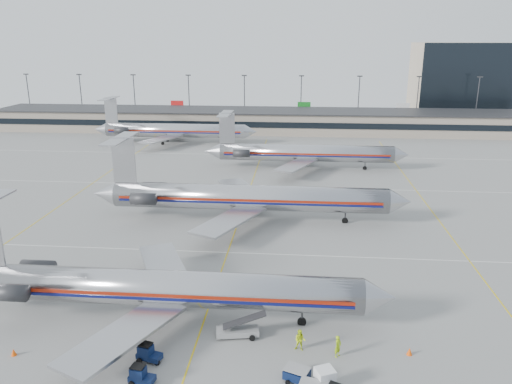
# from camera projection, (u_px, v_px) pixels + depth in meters

# --- Properties ---
(ground) EXTENTS (260.00, 260.00, 0.00)m
(ground) POSITION_uv_depth(u_px,v_px,m) (215.00, 290.00, 54.16)
(ground) COLOR gray
(ground) RESTS_ON ground
(apron_markings) EXTENTS (160.00, 0.15, 0.02)m
(apron_markings) POSITION_uv_depth(u_px,v_px,m) (228.00, 252.00, 63.68)
(apron_markings) COLOR silver
(apron_markings) RESTS_ON ground
(terminal) EXTENTS (162.00, 17.00, 6.25)m
(terminal) POSITION_uv_depth(u_px,v_px,m) (270.00, 121.00, 146.53)
(terminal) COLOR gray
(terminal) RESTS_ON ground
(light_mast_row) EXTENTS (163.60, 0.40, 15.28)m
(light_mast_row) POSITION_uv_depth(u_px,v_px,m) (273.00, 97.00, 158.29)
(light_mast_row) COLOR #38383D
(light_mast_row) RESTS_ON ground
(distant_building) EXTENTS (30.00, 20.00, 25.00)m
(distant_building) POSITION_uv_depth(u_px,v_px,m) (460.00, 81.00, 167.20)
(distant_building) COLOR tan
(distant_building) RESTS_ON ground
(jet_foreground) EXTENTS (43.88, 25.84, 11.49)m
(jet_foreground) POSITION_uv_depth(u_px,v_px,m) (156.00, 287.00, 47.77)
(jet_foreground) COLOR #BABABF
(jet_foreground) RESTS_ON ground
(jet_second_row) EXTENTS (47.51, 27.97, 12.44)m
(jet_second_row) POSITION_uv_depth(u_px,v_px,m) (243.00, 197.00, 74.13)
(jet_second_row) COLOR #BABABF
(jet_second_row) RESTS_ON ground
(jet_third_row) EXTENTS (42.43, 26.10, 11.60)m
(jet_third_row) POSITION_uv_depth(u_px,v_px,m) (302.00, 153.00, 104.14)
(jet_third_row) COLOR #BABABF
(jet_third_row) RESTS_ON ground
(jet_back_row) EXTENTS (42.93, 26.40, 11.74)m
(jet_back_row) POSITION_uv_depth(u_px,v_px,m) (172.00, 130.00, 129.60)
(jet_back_row) COLOR #BABABF
(jet_back_row) RESTS_ON ground
(tug_left) EXTENTS (2.17, 1.35, 1.65)m
(tug_left) POSITION_uv_depth(u_px,v_px,m) (140.00, 376.00, 39.23)
(tug_left) COLOR #0A173B
(tug_left) RESTS_ON ground
(tug_center) EXTENTS (2.28, 1.56, 1.69)m
(tug_center) POSITION_uv_depth(u_px,v_px,m) (148.00, 353.00, 42.00)
(tug_center) COLOR #0A173B
(tug_center) RESTS_ON ground
(cart_inner) EXTENTS (2.32, 1.98, 1.11)m
(cart_inner) POSITION_uv_depth(u_px,v_px,m) (297.00, 374.00, 39.67)
(cart_inner) COLOR #0A173B
(cart_inner) RESTS_ON ground
(uld_container) EXTENTS (2.08, 1.94, 1.75)m
(uld_container) POSITION_uv_depth(u_px,v_px,m) (325.00, 379.00, 38.65)
(uld_container) COLOR #2D2D30
(uld_container) RESTS_ON ground
(belt_loader) EXTENTS (4.71, 2.05, 2.42)m
(belt_loader) POSITION_uv_depth(u_px,v_px,m) (238.00, 330.00, 45.55)
(belt_loader) COLOR gray
(belt_loader) RESTS_ON ground
(ramp_worker_near) EXTENTS (0.82, 0.86, 1.97)m
(ramp_worker_near) POSITION_uv_depth(u_px,v_px,m) (338.00, 346.00, 42.58)
(ramp_worker_near) COLOR #9DC712
(ramp_worker_near) RESTS_ON ground
(ramp_worker_far) EXTENTS (1.09, 0.93, 1.98)m
(ramp_worker_far) POSITION_uv_depth(u_px,v_px,m) (300.00, 340.00, 43.43)
(ramp_worker_far) COLOR #D2ED16
(ramp_worker_far) RESTS_ON ground
(cone_right) EXTENTS (0.62, 0.62, 0.67)m
(cone_right) POSITION_uv_depth(u_px,v_px,m) (409.00, 351.00, 42.98)
(cone_right) COLOR #FE5108
(cone_right) RESTS_ON ground
(cone_left) EXTENTS (0.48, 0.48, 0.64)m
(cone_left) POSITION_uv_depth(u_px,v_px,m) (14.00, 352.00, 42.89)
(cone_left) COLOR #FE5108
(cone_left) RESTS_ON ground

